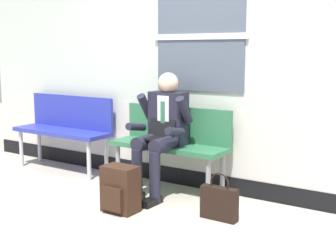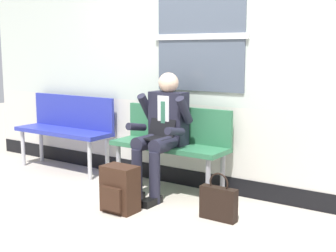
{
  "view_description": "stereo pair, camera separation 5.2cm",
  "coord_description": "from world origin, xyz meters",
  "px_view_note": "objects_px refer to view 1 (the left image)",
  "views": [
    {
      "loc": [
        2.39,
        -3.66,
        1.49
      ],
      "look_at": [
        -0.13,
        0.1,
        0.75
      ],
      "focal_mm": 49.34,
      "sensor_mm": 36.0,
      "label": 1
    },
    {
      "loc": [
        2.43,
        -3.63,
        1.49
      ],
      "look_at": [
        -0.13,
        0.1,
        0.75
      ],
      "focal_mm": 49.34,
      "sensor_mm": 36.0,
      "label": 2
    }
  ],
  "objects_px": {
    "person_seated": "(161,130)",
    "backpack": "(120,190)",
    "handbag": "(219,202)",
    "bench_with_person": "(172,140)",
    "bench_empty": "(66,125)"
  },
  "relations": [
    {
      "from": "person_seated",
      "to": "backpack",
      "type": "bearing_deg",
      "value": -92.21
    },
    {
      "from": "bench_with_person",
      "to": "backpack",
      "type": "distance_m",
      "value": 0.91
    },
    {
      "from": "bench_with_person",
      "to": "person_seated",
      "type": "xyz_separation_m",
      "value": [
        0.0,
        -0.2,
        0.13
      ]
    },
    {
      "from": "backpack",
      "to": "handbag",
      "type": "relative_size",
      "value": 1.01
    },
    {
      "from": "backpack",
      "to": "handbag",
      "type": "xyz_separation_m",
      "value": [
        0.86,
        0.33,
        -0.05
      ]
    },
    {
      "from": "bench_with_person",
      "to": "bench_empty",
      "type": "relative_size",
      "value": 0.96
    },
    {
      "from": "bench_with_person",
      "to": "handbag",
      "type": "xyz_separation_m",
      "value": [
        0.84,
        -0.51,
        -0.39
      ]
    },
    {
      "from": "bench_with_person",
      "to": "person_seated",
      "type": "distance_m",
      "value": 0.24
    },
    {
      "from": "bench_with_person",
      "to": "bench_empty",
      "type": "bearing_deg",
      "value": 179.87
    },
    {
      "from": "backpack",
      "to": "handbag",
      "type": "distance_m",
      "value": 0.93
    },
    {
      "from": "person_seated",
      "to": "backpack",
      "type": "relative_size",
      "value": 2.91
    },
    {
      "from": "bench_with_person",
      "to": "handbag",
      "type": "distance_m",
      "value": 1.06
    },
    {
      "from": "person_seated",
      "to": "handbag",
      "type": "bearing_deg",
      "value": -20.39
    },
    {
      "from": "person_seated",
      "to": "handbag",
      "type": "xyz_separation_m",
      "value": [
        0.84,
        -0.31,
        -0.53
      ]
    },
    {
      "from": "bench_with_person",
      "to": "person_seated",
      "type": "bearing_deg",
      "value": -90.0
    }
  ]
}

